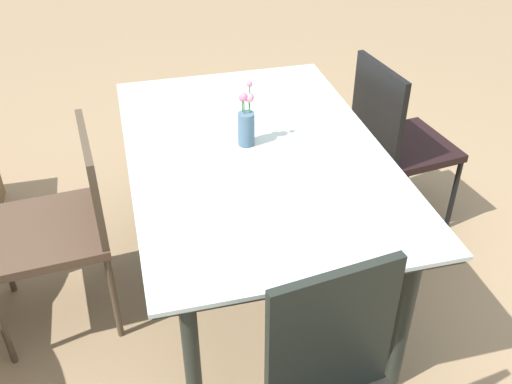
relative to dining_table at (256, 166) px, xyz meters
name	(u,v)px	position (x,y,z in m)	size (l,w,h in m)	color
ground_plane	(279,297)	(-0.10, -0.09, -0.70)	(12.00, 12.00, 0.00)	#9E7F5B
dining_table	(256,166)	(0.00, 0.00, 0.00)	(1.62, 1.05, 0.78)	silver
chair_near_right	(395,137)	(0.35, -0.83, -0.17)	(0.50, 0.50, 0.94)	black
chair_far_side	(61,218)	(0.06, 0.83, -0.17)	(0.53, 0.53, 0.90)	brown
flower_vase	(246,122)	(0.07, 0.02, 0.18)	(0.07, 0.07, 0.29)	slate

